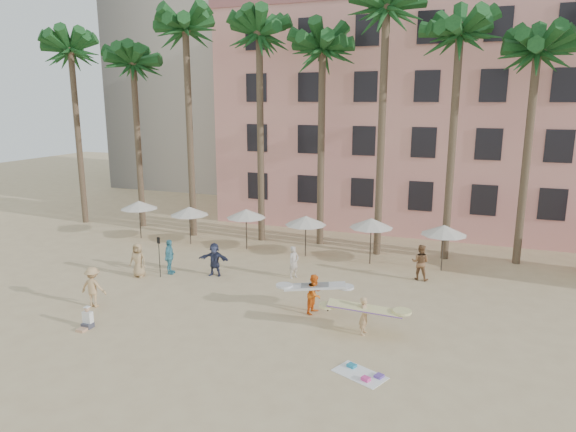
% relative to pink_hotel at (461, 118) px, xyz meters
% --- Properties ---
extents(ground, '(120.00, 120.00, 0.00)m').
position_rel_pink_hotel_xyz_m(ground, '(-7.00, -26.00, -8.00)').
color(ground, '#D1B789').
rests_on(ground, ground).
extents(pink_hotel, '(35.00, 14.00, 16.00)m').
position_rel_pink_hotel_xyz_m(pink_hotel, '(0.00, 0.00, 0.00)').
color(pink_hotel, '#FBA999').
rests_on(pink_hotel, ground).
extents(palm_row, '(44.40, 5.40, 16.30)m').
position_rel_pink_hotel_xyz_m(palm_row, '(-6.49, -11.00, 4.97)').
color(palm_row, brown).
rests_on(palm_row, ground).
extents(umbrella_row, '(22.50, 2.70, 2.73)m').
position_rel_pink_hotel_xyz_m(umbrella_row, '(-10.00, -13.50, -5.67)').
color(umbrella_row, '#332B23').
rests_on(umbrella_row, ground).
extents(beach_towel, '(2.05, 1.64, 0.14)m').
position_rel_pink_hotel_xyz_m(beach_towel, '(-1.74, -25.99, -7.97)').
color(beach_towel, white).
rests_on(beach_towel, ground).
extents(carrier_yellow, '(3.05, 1.17, 1.59)m').
position_rel_pink_hotel_xyz_m(carrier_yellow, '(-2.35, -22.82, -7.08)').
color(carrier_yellow, tan).
rests_on(carrier_yellow, ground).
extents(carrier_white, '(2.83, 1.49, 1.79)m').
position_rel_pink_hotel_xyz_m(carrier_white, '(-4.89, -21.46, -7.05)').
color(carrier_white, orange).
rests_on(carrier_white, ground).
extents(beachgoers, '(15.26, 9.81, 1.92)m').
position_rel_pink_hotel_xyz_m(beachgoers, '(-10.90, -19.56, -7.06)').
color(beachgoers, brown).
rests_on(beachgoers, ground).
extents(paddle, '(0.18, 0.04, 2.23)m').
position_rel_pink_hotel_xyz_m(paddle, '(-14.13, -19.84, -6.59)').
color(paddle, black).
rests_on(paddle, ground).
extents(seated_man, '(0.41, 0.71, 0.92)m').
position_rel_pink_hotel_xyz_m(seated_man, '(-13.33, -26.32, -7.68)').
color(seated_man, '#3F3F4C').
rests_on(seated_man, ground).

